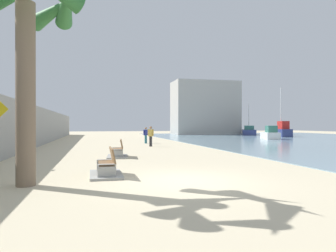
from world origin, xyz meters
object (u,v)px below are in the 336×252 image
(person_walking, at_px, (146,134))
(boat_far_left, at_px, (282,131))
(palm_tree, at_px, (24,15))
(boat_outer, at_px, (270,134))
(boat_nearest, at_px, (249,131))
(person_standing, at_px, (151,135))
(bench_near, at_px, (107,169))
(bench_far, at_px, (118,153))

(person_walking, relative_size, boat_far_left, 0.21)
(palm_tree, relative_size, person_walking, 4.38)
(boat_outer, distance_m, boat_nearest, 15.62)
(person_walking, relative_size, person_standing, 0.93)
(bench_near, xyz_separation_m, person_walking, (4.39, 18.62, 0.66))
(person_standing, bearing_deg, person_walking, 86.15)
(palm_tree, relative_size, boat_nearest, 0.96)
(bench_near, relative_size, boat_far_left, 0.29)
(person_walking, height_order, person_standing, person_standing)
(boat_far_left, relative_size, boat_nearest, 1.03)
(boat_far_left, relative_size, boat_outer, 1.53)
(boat_far_left, bearing_deg, bench_far, -136.96)
(person_standing, distance_m, boat_far_left, 28.04)
(boat_nearest, bearing_deg, palm_tree, -125.14)
(person_walking, xyz_separation_m, boat_outer, (16.36, 5.04, -0.25))
(person_walking, xyz_separation_m, person_standing, (-0.29, -4.35, 0.08))
(palm_tree, xyz_separation_m, bench_near, (2.41, 1.34, -4.77))
(bench_near, xyz_separation_m, boat_nearest, (25.63, 38.50, 0.43))
(boat_far_left, xyz_separation_m, boat_nearest, (-1.26, 7.90, -0.24))
(person_standing, xyz_separation_m, boat_nearest, (21.53, 24.23, -0.31))
(palm_tree, xyz_separation_m, boat_far_left, (29.30, 31.95, -4.10))
(person_walking, xyz_separation_m, boat_nearest, (21.24, 19.88, -0.23))
(palm_tree, xyz_separation_m, person_standing, (6.51, 15.62, -4.02))
(boat_far_left, distance_m, boat_outer, 9.27)
(boat_outer, relative_size, boat_nearest, 0.67)
(palm_tree, relative_size, bench_far, 3.12)
(person_standing, bearing_deg, palm_tree, -112.62)
(bench_far, distance_m, boat_nearest, 40.65)
(bench_near, bearing_deg, boat_outer, 48.74)
(bench_far, height_order, person_walking, person_walking)
(person_walking, height_order, boat_far_left, boat_far_left)
(bench_far, xyz_separation_m, person_standing, (3.25, 7.99, 0.74))
(boat_far_left, bearing_deg, person_walking, -151.97)
(bench_far, relative_size, boat_outer, 0.45)
(palm_tree, distance_m, boat_nearest, 48.92)
(bench_near, distance_m, boat_far_left, 40.74)
(bench_near, distance_m, person_standing, 14.87)
(person_standing, bearing_deg, boat_outer, 29.40)
(bench_near, bearing_deg, boat_nearest, 56.35)
(bench_far, relative_size, person_standing, 1.31)
(palm_tree, bearing_deg, boat_nearest, 54.86)
(bench_far, bearing_deg, palm_tree, -113.12)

